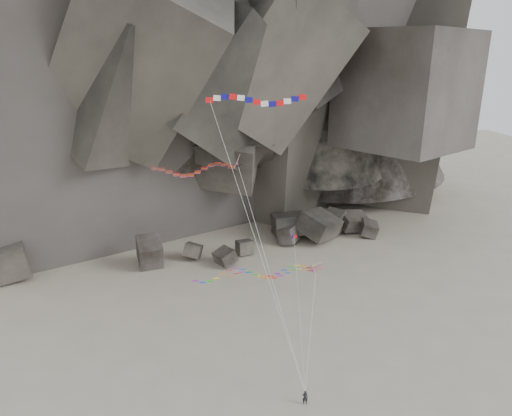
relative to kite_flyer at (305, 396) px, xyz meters
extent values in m
plane|color=gray|center=(-6.25, 6.16, -0.95)|extent=(260.00, 260.00, 0.00)
cube|color=#47423F|center=(-14.95, 37.07, 1.30)|extent=(4.47, 6.14, 5.86)
cube|color=#47423F|center=(-2.57, 35.24, 0.09)|extent=(4.44, 4.48, 3.14)
cube|color=#47423F|center=(26.68, 41.40, 0.24)|extent=(4.33, 4.68, 3.44)
cube|color=#47423F|center=(-37.48, 37.53, 1.69)|extent=(8.40, 8.47, 7.36)
cube|color=#47423F|center=(-34.42, 44.97, 0.15)|extent=(4.90, 5.15, 3.17)
cube|color=#47423F|center=(11.88, 45.02, 0.94)|extent=(7.15, 7.05, 5.13)
cube|color=#47423F|center=(24.67, 44.43, 0.46)|extent=(5.94, 5.38, 4.52)
cube|color=#47423F|center=(20.76, 44.93, 0.77)|extent=(6.27, 6.06, 4.72)
cube|color=#47423F|center=(16.60, 41.75, 0.93)|extent=(9.94, 9.50, 6.44)
cube|color=#47423F|center=(10.37, 41.35, 0.49)|extent=(4.69, 4.77, 3.64)
cube|color=#47423F|center=(1.53, 38.76, 0.26)|extent=(3.17, 2.96, 2.73)
cube|color=#47423F|center=(-7.58, 38.83, 0.14)|extent=(3.98, 3.91, 3.37)
imported|color=black|center=(0.00, 0.00, 0.00)|extent=(0.76, 0.61, 1.91)
cylinder|color=silver|center=(-2.54, 5.05, 11.95)|extent=(5.11, 10.15, 22.72)
cube|color=red|center=(-7.70, 11.15, 29.77)|extent=(0.86, 0.67, 0.51)
cube|color=white|center=(-6.92, 10.96, 29.99)|extent=(0.90, 0.67, 0.57)
cube|color=#100B7F|center=(-6.14, 10.71, 30.12)|extent=(0.92, 0.68, 0.61)
cube|color=red|center=(-5.35, 10.44, 30.14)|extent=(0.92, 0.68, 0.61)
cube|color=white|center=(-4.57, 10.16, 30.03)|extent=(0.91, 0.68, 0.58)
cube|color=#100B7F|center=(-3.79, 9.91, 29.83)|extent=(0.87, 0.67, 0.53)
cube|color=red|center=(-3.00, 9.70, 29.61)|extent=(0.89, 0.67, 0.56)
cube|color=white|center=(-2.22, 9.54, 29.45)|extent=(0.92, 0.68, 0.60)
cube|color=#100B7F|center=(-1.44, 9.42, 29.40)|extent=(0.92, 0.68, 0.61)
cube|color=red|center=(-0.65, 9.35, 29.49)|extent=(0.91, 0.68, 0.59)
cube|color=white|center=(0.13, 9.28, 29.67)|extent=(0.88, 0.67, 0.54)
cube|color=#100B7F|center=(0.91, 9.20, 29.89)|extent=(0.88, 0.67, 0.55)
cube|color=red|center=(1.69, 9.08, 30.07)|extent=(0.91, 0.68, 0.60)
cylinder|color=silver|center=(-3.85, 5.47, 15.19)|extent=(7.74, 10.98, 29.19)
cube|color=gold|center=(2.60, 5.24, 12.48)|extent=(1.40, 0.80, 0.77)
cube|color=#0CB219|center=(2.60, 5.05, 12.19)|extent=(1.17, 0.61, 0.53)
cylinder|color=silver|center=(1.30, 2.62, 6.54)|extent=(2.64, 5.28, 11.89)
cube|color=red|center=(0.11, 5.64, 15.99)|extent=(0.54, 0.12, 0.34)
cube|color=#100B7F|center=(-0.07, 5.65, 15.99)|extent=(0.20, 0.07, 0.35)
cylinder|color=silver|center=(0.05, 2.82, 8.30)|extent=(0.13, 5.65, 15.40)
camera|label=1|loc=(-14.81, -40.88, 36.24)|focal=35.00mm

